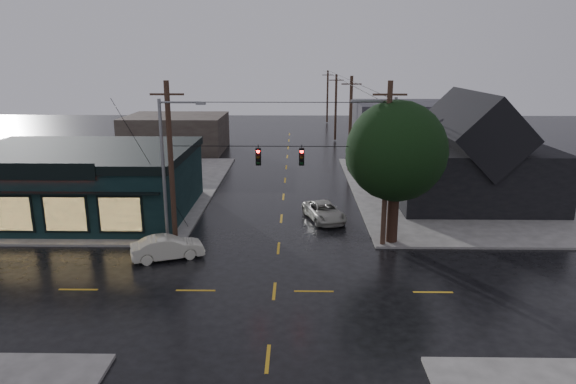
{
  "coord_description": "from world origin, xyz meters",
  "views": [
    {
      "loc": [
        1.1,
        -23.77,
        11.49
      ],
      "look_at": [
        0.6,
        5.45,
        3.75
      ],
      "focal_mm": 32.0,
      "sensor_mm": 36.0,
      "label": 1
    }
  ],
  "objects_px": {
    "corner_tree": "(396,151)",
    "sedan_cream": "(167,248)",
    "utility_pole_nw": "(176,245)",
    "suv_silver": "(324,212)",
    "utility_pole_ne": "(382,246)"
  },
  "relations": [
    {
      "from": "utility_pole_ne",
      "to": "suv_silver",
      "type": "bearing_deg",
      "value": 123.19
    },
    {
      "from": "utility_pole_ne",
      "to": "suv_silver",
      "type": "distance_m",
      "value": 6.24
    },
    {
      "from": "corner_tree",
      "to": "suv_silver",
      "type": "distance_m",
      "value": 8.13
    },
    {
      "from": "corner_tree",
      "to": "sedan_cream",
      "type": "xyz_separation_m",
      "value": [
        -13.57,
        -2.79,
        -5.23
      ]
    },
    {
      "from": "sedan_cream",
      "to": "suv_silver",
      "type": "xyz_separation_m",
      "value": [
        9.53,
        7.48,
        -0.04
      ]
    },
    {
      "from": "utility_pole_nw",
      "to": "utility_pole_ne",
      "type": "relative_size",
      "value": 1.0
    },
    {
      "from": "corner_tree",
      "to": "sedan_cream",
      "type": "distance_m",
      "value": 14.81
    },
    {
      "from": "suv_silver",
      "to": "utility_pole_ne",
      "type": "bearing_deg",
      "value": -73.46
    },
    {
      "from": "sedan_cream",
      "to": "suv_silver",
      "type": "relative_size",
      "value": 0.9
    },
    {
      "from": "corner_tree",
      "to": "sedan_cream",
      "type": "relative_size",
      "value": 2.14
    },
    {
      "from": "corner_tree",
      "to": "suv_silver",
      "type": "xyz_separation_m",
      "value": [
        -4.04,
        4.69,
        -5.27
      ]
    },
    {
      "from": "suv_silver",
      "to": "sedan_cream",
      "type": "bearing_deg",
      "value": -158.52
    },
    {
      "from": "corner_tree",
      "to": "utility_pole_nw",
      "type": "xyz_separation_m",
      "value": [
        -13.64,
        -0.5,
        -5.92
      ]
    },
    {
      "from": "utility_pole_nw",
      "to": "suv_silver",
      "type": "distance_m",
      "value": 10.94
    },
    {
      "from": "corner_tree",
      "to": "suv_silver",
      "type": "bearing_deg",
      "value": 130.71
    }
  ]
}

